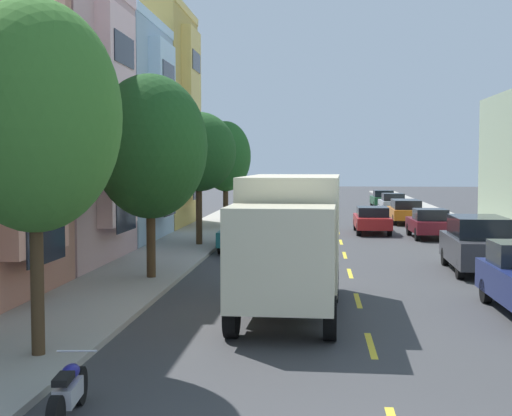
{
  "coord_description": "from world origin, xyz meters",
  "views": [
    {
      "loc": [
        -1.11,
        -8.24,
        3.79
      ],
      "look_at": [
        -4.26,
        29.28,
        1.47
      ],
      "focal_mm": 51.82,
      "sensor_mm": 36.0,
      "label": 1
    }
  ],
  "objects": [
    {
      "name": "townhouse_fourth_powder_blue",
      "position": [
        -13.75,
        26.33,
        5.1
      ],
      "size": [
        10.91,
        7.81,
        10.6
      ],
      "color": "#9EB7CC",
      "rests_on": "ground_plane"
    },
    {
      "name": "parked_wagon_teal",
      "position": [
        -4.3,
        23.65,
        0.8
      ],
      "size": [
        1.84,
        4.71,
        1.5
      ],
      "color": "#195B60",
      "rests_on": "ground_plane"
    },
    {
      "name": "lane_centerline_dashes",
      "position": [
        0.0,
        24.5,
        0.0
      ],
      "size": [
        0.14,
        47.2,
        0.01
      ],
      "color": "yellow",
      "rests_on": "ground_plane"
    },
    {
      "name": "street_tree_farthest",
      "position": [
        -6.4,
        33.88,
        4.13
      ],
      "size": [
        2.9,
        2.9,
        6.02
      ],
      "color": "#47331E",
      "rests_on": "sidewalk_left"
    },
    {
      "name": "parked_suv_charcoal",
      "position": [
        4.42,
        17.68,
        0.99
      ],
      "size": [
        2.06,
        4.84,
        1.93
      ],
      "color": "#333338",
      "rests_on": "ground_plane"
    },
    {
      "name": "ground_plane",
      "position": [
        0.0,
        30.0,
        0.0
      ],
      "size": [
        160.0,
        160.0,
        0.0
      ],
      "primitive_type": "plane",
      "color": "#38383A"
    },
    {
      "name": "sidewalk_right",
      "position": [
        7.1,
        28.0,
        0.07
      ],
      "size": [
        3.2,
        120.0,
        0.14
      ],
      "primitive_type": "cube",
      "color": "#A39E93",
      "rests_on": "ground_plane"
    },
    {
      "name": "parked_hatchback_white",
      "position": [
        -4.34,
        35.33,
        0.76
      ],
      "size": [
        1.78,
        4.02,
        1.5
      ],
      "color": "silver",
      "rests_on": "ground_plane"
    },
    {
      "name": "parked_motorcycle",
      "position": [
        -4.75,
        2.13,
        0.41
      ],
      "size": [
        0.62,
        2.05,
        0.9
      ],
      "color": "black",
      "rests_on": "ground_plane"
    },
    {
      "name": "delivery_box_truck",
      "position": [
        -1.79,
        10.47,
        1.94
      ],
      "size": [
        2.64,
        7.56,
        3.44
      ],
      "color": "beige",
      "rests_on": "ground_plane"
    },
    {
      "name": "parked_sedan_sky",
      "position": [
        -4.45,
        41.84,
        0.75
      ],
      "size": [
        1.9,
        4.54,
        1.43
      ],
      "color": "#7A9EC6",
      "rests_on": "ground_plane"
    },
    {
      "name": "street_tree_nearest",
      "position": [
        -6.4,
        5.21,
        4.65
      ],
      "size": [
        3.26,
        3.26,
        6.71
      ],
      "color": "#47331E",
      "rests_on": "sidewalk_left"
    },
    {
      "name": "townhouse_fifth_mustard",
      "position": [
        -15.14,
        34.33,
        6.18
      ],
      "size": [
        13.68,
        7.81,
        12.76
      ],
      "color": "tan",
      "rests_on": "ground_plane"
    },
    {
      "name": "parked_hatchback_forest",
      "position": [
        4.3,
        53.96,
        0.76
      ],
      "size": [
        1.85,
        4.04,
        1.5
      ],
      "color": "#194C28",
      "rests_on": "ground_plane"
    },
    {
      "name": "parked_wagon_orange",
      "position": [
        4.33,
        38.2,
        0.8
      ],
      "size": [
        1.83,
        4.7,
        1.5
      ],
      "color": "orange",
      "rests_on": "ground_plane"
    },
    {
      "name": "street_tree_second",
      "position": [
        -6.4,
        14.76,
        4.29
      ],
      "size": [
        3.63,
        3.63,
        6.44
      ],
      "color": "#47331E",
      "rests_on": "sidewalk_left"
    },
    {
      "name": "street_tree_third",
      "position": [
        -6.4,
        24.32,
        4.26
      ],
      "size": [
        3.33,
        3.33,
        5.9
      ],
      "color": "#47331E",
      "rests_on": "sidewalk_left"
    },
    {
      "name": "parked_hatchback_burgundy",
      "position": [
        4.44,
        29.13,
        0.76
      ],
      "size": [
        1.84,
        4.04,
        1.5
      ],
      "color": "maroon",
      "rests_on": "ground_plane"
    },
    {
      "name": "parked_hatchback_silver",
      "position": [
        4.49,
        47.83,
        0.76
      ],
      "size": [
        1.82,
        4.03,
        1.5
      ],
      "color": "#B2B5BA",
      "rests_on": "ground_plane"
    },
    {
      "name": "sidewalk_left",
      "position": [
        -7.1,
        28.0,
        0.07
      ],
      "size": [
        3.2,
        120.0,
        0.14
      ],
      "primitive_type": "cube",
      "color": "#A39E93",
      "rests_on": "ground_plane"
    },
    {
      "name": "moving_red_sedan",
      "position": [
        1.8,
        31.6,
        0.75
      ],
      "size": [
        1.8,
        4.5,
        1.43
      ],
      "color": "#AD1E1E",
      "rests_on": "ground_plane"
    }
  ]
}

